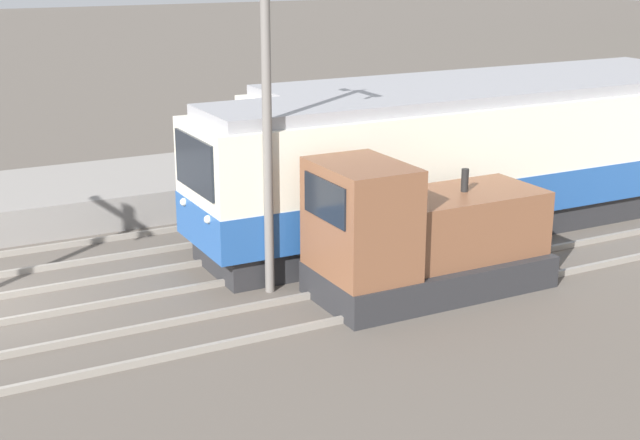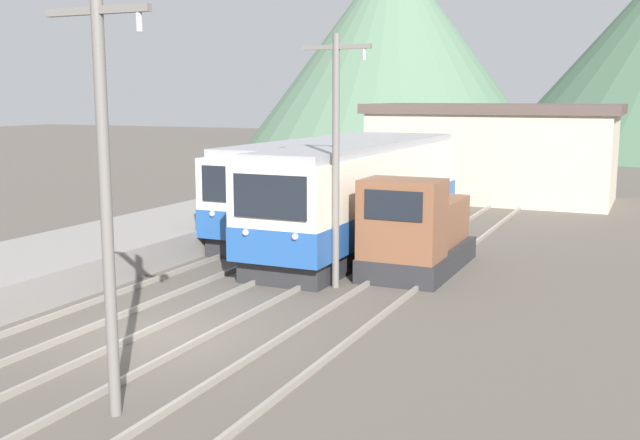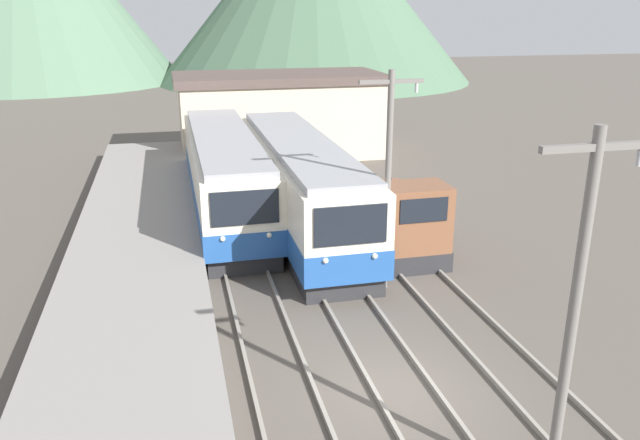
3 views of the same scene
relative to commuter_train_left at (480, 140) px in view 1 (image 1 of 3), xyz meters
The scene contains 5 objects.
track_right 15.72m from the commuter_train_left, 68.23° to the right, with size 1.54×60.00×0.14m.
commuter_train_left is the anchor object (origin of this frame).
commuter_train_center 3.75m from the commuter_train_left, 41.73° to the right, with size 2.84×14.89×3.73m.
shunting_locomotive 8.34m from the commuter_train_left, 45.87° to the right, with size 2.40×5.17×3.00m.
catenary_mast_mid 10.04m from the commuter_train_left, 63.95° to the right, with size 2.00×0.20×6.99m.
Camera 1 is at (18.13, -1.68, 7.10)m, focal length 50.00 mm.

